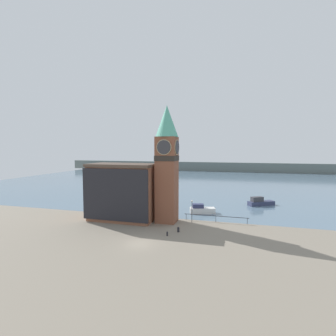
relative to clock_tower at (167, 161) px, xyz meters
The scene contains 11 objects.
ground_plane 15.42m from the clock_tower, 93.02° to the right, with size 160.00×160.00×0.00m, color gray.
water 63.35m from the clock_tower, 90.54° to the left, with size 160.00×120.00×0.00m.
far_shoreline 102.77m from the clock_tower, 90.33° to the left, with size 180.00×3.00×5.00m.
pier_railing 12.91m from the clock_tower, 14.96° to the left, with size 11.09×0.08×1.09m.
clock_tower is the anchor object (origin of this frame).
pier_building 9.84m from the clock_tower, behind, with size 11.94×6.28×10.07m.
boat_near 13.48m from the clock_tower, 57.19° to the left, with size 5.17×3.11×1.84m.
boat_far 26.53m from the clock_tower, 47.96° to the left, with size 6.04×4.69×1.97m.
mooring_bollard_near 11.79m from the clock_tower, 56.38° to the right, with size 0.37×0.37×0.78m.
mooring_bollard_far 12.66m from the clock_tower, 73.48° to the right, with size 0.25×0.25×0.63m.
lamp_post 9.04m from the clock_tower, 10.37° to the left, with size 0.32×0.32×3.90m.
Camera 1 is at (13.06, -31.91, 12.84)m, focal length 28.00 mm.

